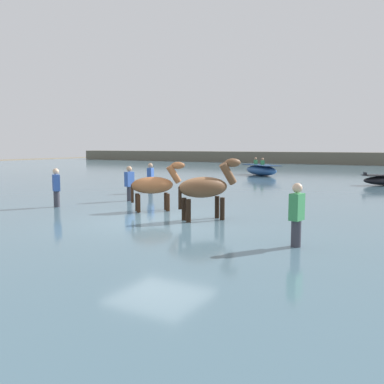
{
  "coord_description": "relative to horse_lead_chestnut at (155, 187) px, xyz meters",
  "views": [
    {
      "loc": [
        6.23,
        -9.06,
        2.35
      ],
      "look_at": [
        -0.5,
        2.62,
        0.84
      ],
      "focal_mm": 38.23,
      "sensor_mm": 36.0,
      "label": 1
    }
  ],
  "objects": [
    {
      "name": "ground_plane",
      "position": [
        1.09,
        -1.3,
        -1.1
      ],
      "size": [
        120.0,
        120.0,
        0.0
      ],
      "primitive_type": "plane",
      "color": "#756B56"
    },
    {
      "name": "water_surface",
      "position": [
        1.09,
        8.7,
        -0.93
      ],
      "size": [
        90.0,
        90.0,
        0.34
      ],
      "primitive_type": "cube",
      "color": "#476675",
      "rests_on": "ground"
    },
    {
      "name": "horse_lead_chestnut",
      "position": [
        0.0,
        0.0,
        0.0
      ],
      "size": [
        1.42,
        1.43,
        1.87
      ],
      "color": "brown",
      "rests_on": "ground"
    },
    {
      "name": "horse_trailing_bay",
      "position": [
        2.13,
        -0.59,
        0.09
      ],
      "size": [
        1.42,
        1.65,
        2.02
      ],
      "color": "brown",
      "rests_on": "ground"
    },
    {
      "name": "boat_distant_east",
      "position": [
        -2.7,
        16.64,
        -0.39
      ],
      "size": [
        3.51,
        3.24,
        1.21
      ],
      "color": "#28518E",
      "rests_on": "water_surface"
    },
    {
      "name": "person_onlooker_left",
      "position": [
        5.11,
        -2.34,
        -0.24
      ],
      "size": [
        0.26,
        0.35,
        1.63
      ],
      "color": "#383842",
      "rests_on": "ground"
    },
    {
      "name": "person_spectator_far",
      "position": [
        -2.17,
        1.47,
        -0.24
      ],
      "size": [
        0.26,
        0.35,
        1.63
      ],
      "color": "#383842",
      "rests_on": "ground"
    },
    {
      "name": "person_onlooker_right",
      "position": [
        -3.06,
        4.03,
        -0.24
      ],
      "size": [
        0.27,
        0.36,
        1.63
      ],
      "color": "#383842",
      "rests_on": "ground"
    },
    {
      "name": "person_wading_close",
      "position": [
        -3.31,
        -0.94,
        -0.24
      ],
      "size": [
        0.38,
        0.34,
        1.63
      ],
      "color": "#383842",
      "rests_on": "ground"
    },
    {
      "name": "far_shoreline",
      "position": [
        1.09,
        37.89,
        -0.26
      ],
      "size": [
        80.0,
        2.4,
        1.69
      ],
      "primitive_type": "cube",
      "color": "#605B4C",
      "rests_on": "ground"
    }
  ]
}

